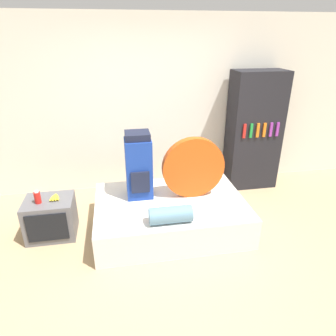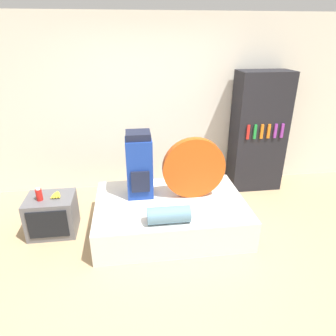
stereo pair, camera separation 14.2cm
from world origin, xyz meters
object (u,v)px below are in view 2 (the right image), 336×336
at_px(backpack, 139,166).
at_px(canister, 39,194).
at_px(bookshelf, 258,132).
at_px(sleeping_roll, 169,215).
at_px(television, 52,215).
at_px(tent_bag, 194,168).

height_order(backpack, canister, backpack).
height_order(canister, bookshelf, bookshelf).
xyz_separation_m(sleeping_roll, canister, (-1.49, 0.52, 0.07)).
distance_m(sleeping_roll, bookshelf, 2.20).
relative_size(television, bookshelf, 0.31).
relative_size(tent_bag, sleeping_roll, 1.65).
bearing_deg(sleeping_roll, backpack, 112.86).
relative_size(backpack, television, 1.47).
distance_m(tent_bag, canister, 1.89).
height_order(tent_bag, television, tent_bag).
relative_size(tent_bag, bookshelf, 0.43).
relative_size(backpack, sleeping_roll, 1.78).
xyz_separation_m(tent_bag, bookshelf, (1.21, 0.91, 0.13)).
xyz_separation_m(backpack, sleeping_roll, (0.28, -0.67, -0.32)).
relative_size(tent_bag, canister, 4.97).
distance_m(tent_bag, bookshelf, 1.52).
bearing_deg(bookshelf, canister, -163.10).
xyz_separation_m(sleeping_roll, bookshelf, (1.60, 1.46, 0.42)).
bearing_deg(backpack, sleeping_roll, -67.14).
distance_m(television, canister, 0.34).
relative_size(sleeping_roll, television, 0.83).
bearing_deg(canister, backpack, 6.73).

